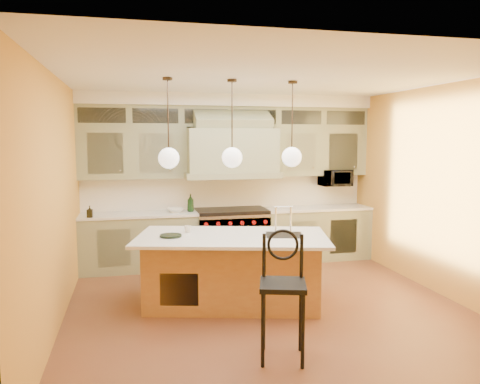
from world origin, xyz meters
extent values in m
plane|color=brown|center=(0.00, 0.00, 0.00)|extent=(5.00, 5.00, 0.00)
plane|color=white|center=(0.00, 0.00, 2.90)|extent=(5.00, 5.00, 0.00)
plane|color=gold|center=(0.00, 2.50, 1.45)|extent=(5.00, 0.00, 5.00)
plane|color=gold|center=(0.00, -2.50, 1.45)|extent=(5.00, 0.00, 5.00)
plane|color=gold|center=(-2.50, 0.00, 1.45)|extent=(0.00, 5.00, 5.00)
plane|color=gold|center=(2.50, 0.00, 1.45)|extent=(0.00, 5.00, 5.00)
cube|color=gray|center=(-1.55, 2.17, 0.45)|extent=(1.90, 0.65, 0.90)
cube|color=gray|center=(1.55, 2.17, 0.45)|extent=(1.90, 0.65, 0.90)
cube|color=white|center=(-1.55, 2.17, 0.92)|extent=(1.90, 0.68, 0.04)
cube|color=white|center=(1.55, 2.17, 0.92)|extent=(1.90, 0.68, 0.04)
cube|color=white|center=(0.00, 2.48, 1.22)|extent=(5.00, 0.04, 0.56)
cube|color=gray|center=(-1.62, 2.33, 1.93)|extent=(1.75, 0.35, 0.85)
cube|color=gray|center=(1.62, 2.33, 1.93)|extent=(1.75, 0.35, 0.85)
cube|color=gray|center=(0.00, 2.15, 1.95)|extent=(1.50, 0.70, 0.75)
cube|color=gray|center=(0.00, 2.15, 1.55)|extent=(1.60, 0.76, 0.10)
cube|color=#333833|center=(0.00, 2.33, 2.53)|extent=(5.00, 0.35, 0.35)
cube|color=white|center=(0.00, 2.31, 2.80)|extent=(5.00, 0.47, 0.20)
cube|color=silver|center=(0.00, 2.15, 0.45)|extent=(1.20, 0.70, 0.90)
cube|color=black|center=(0.00, 2.15, 0.93)|extent=(1.20, 0.70, 0.06)
cube|color=silver|center=(0.00, 1.83, 0.78)|extent=(1.20, 0.06, 0.14)
cube|color=#9F6838|center=(-0.40, 0.23, 0.44)|extent=(2.36, 1.55, 0.88)
cube|color=white|center=(-0.41, 0.18, 0.90)|extent=(2.67, 1.86, 0.04)
cube|color=black|center=(0.25, 0.06, 0.90)|extent=(0.56, 0.52, 0.05)
cylinder|color=black|center=(-0.48, -1.52, 0.36)|extent=(0.04, 0.04, 0.73)
cylinder|color=black|center=(-0.13, -1.63, 0.36)|extent=(0.04, 0.04, 0.73)
cylinder|color=black|center=(-0.37, -1.17, 0.36)|extent=(0.04, 0.04, 0.73)
cylinder|color=black|center=(-0.02, -1.28, 0.36)|extent=(0.04, 0.04, 0.73)
cube|color=black|center=(-0.25, -1.40, 0.75)|extent=(0.55, 0.55, 0.05)
torus|color=black|center=(-0.19, -1.22, 1.10)|extent=(0.31, 0.12, 0.32)
imported|color=black|center=(1.95, 2.25, 1.45)|extent=(0.54, 0.37, 0.30)
imported|color=#133316|center=(-0.70, 2.15, 1.09)|extent=(0.12, 0.13, 0.30)
imported|color=black|center=(-2.30, 1.92, 1.03)|extent=(0.09, 0.09, 0.18)
imported|color=white|center=(-0.95, 2.15, 0.97)|extent=(0.28, 0.28, 0.07)
imported|color=silver|center=(-0.94, 0.52, 0.96)|extent=(0.10, 0.10, 0.09)
cylinder|color=#2D2319|center=(-1.20, 0.23, 2.88)|extent=(0.12, 0.12, 0.03)
cylinder|color=#2D2319|center=(-1.20, 0.23, 2.44)|extent=(0.02, 0.02, 0.93)
sphere|color=white|center=(-1.20, 0.23, 1.92)|extent=(0.26, 0.26, 0.26)
cylinder|color=#2D2319|center=(-0.40, 0.23, 2.88)|extent=(0.12, 0.12, 0.03)
cylinder|color=#2D2319|center=(-0.40, 0.23, 2.44)|extent=(0.02, 0.02, 0.93)
sphere|color=white|center=(-0.40, 0.23, 1.92)|extent=(0.26, 0.26, 0.26)
cylinder|color=#2D2319|center=(0.40, 0.23, 2.88)|extent=(0.12, 0.12, 0.03)
cylinder|color=#2D2319|center=(0.40, 0.23, 2.44)|extent=(0.02, 0.02, 0.93)
sphere|color=white|center=(0.40, 0.23, 1.92)|extent=(0.26, 0.26, 0.26)
camera|label=1|loc=(-1.66, -5.59, 2.16)|focal=35.00mm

